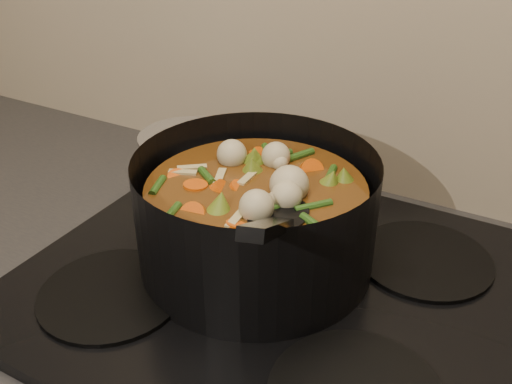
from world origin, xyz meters
The scene contains 3 objects.
stovetop centered at (0.00, 1.93, 0.92)m, with size 0.62×0.54×0.03m.
stockpot centered at (-0.04, 1.95, 1.00)m, with size 0.34×0.41×0.23m.
saucepan centered at (-0.22, 2.06, 0.98)m, with size 0.15×0.15×0.13m.
Camera 1 is at (0.26, 1.41, 1.39)m, focal length 40.00 mm.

